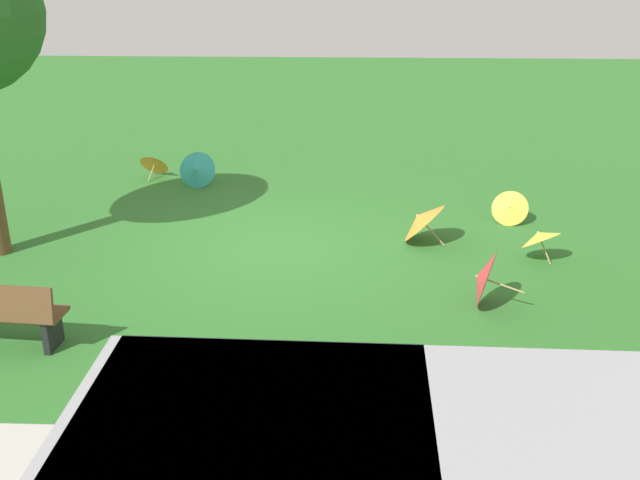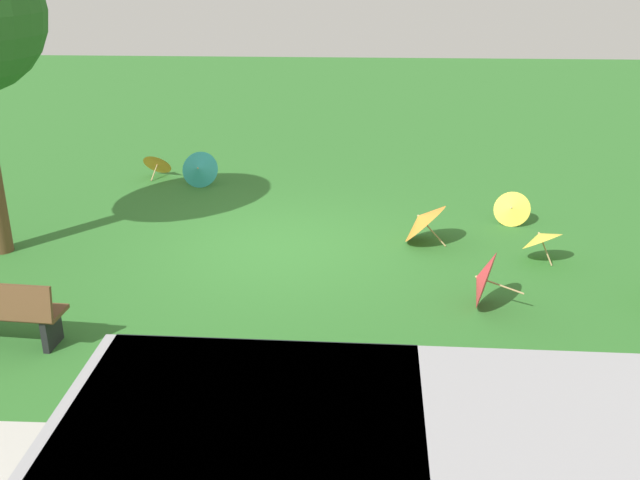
{
  "view_description": "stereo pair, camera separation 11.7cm",
  "coord_description": "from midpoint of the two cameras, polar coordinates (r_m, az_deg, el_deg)",
  "views": [
    {
      "loc": [
        -1.14,
        11.14,
        4.73
      ],
      "look_at": [
        -0.77,
        1.11,
        0.6
      ],
      "focal_mm": 42.06,
      "sensor_mm": 36.0,
      "label": 1
    },
    {
      "loc": [
        -1.25,
        11.14,
        4.73
      ],
      "look_at": [
        -0.77,
        1.11,
        0.6
      ],
      "focal_mm": 42.06,
      "sensor_mm": 36.0,
      "label": 2
    }
  ],
  "objects": [
    {
      "name": "parasol_teal_0",
      "position": [
        15.18,
        -9.62,
        5.32
      ],
      "size": [
        0.78,
        0.73,
        0.73
      ],
      "color": "tan",
      "rests_on": "ground"
    },
    {
      "name": "parasol_red_0",
      "position": [
        10.34,
        11.9,
        -2.84
      ],
      "size": [
        0.83,
        0.87,
        0.82
      ],
      "color": "tan",
      "rests_on": "ground"
    },
    {
      "name": "parasol_orange_1",
      "position": [
        12.29,
        7.4,
        1.57
      ],
      "size": [
        0.98,
        1.07,
        0.78
      ],
      "color": "tan",
      "rests_on": "ground"
    },
    {
      "name": "van_dark",
      "position": [
        5.94,
        2.24,
        -17.64
      ],
      "size": [
        4.64,
        2.21,
        1.53
      ],
      "color": "#99999E",
      "rests_on": "ground"
    },
    {
      "name": "ground",
      "position": [
        12.16,
        -3.69,
        -0.58
      ],
      "size": [
        40.0,
        40.0,
        0.0
      ],
      "primitive_type": "plane",
      "color": "#2D6B28"
    },
    {
      "name": "parasol_yellow_2",
      "position": [
        12.0,
        16.09,
        0.26
      ],
      "size": [
        0.89,
        0.88,
        0.63
      ],
      "color": "tan",
      "rests_on": "ground"
    },
    {
      "name": "parasol_orange_0",
      "position": [
        16.0,
        -12.65,
        5.74
      ],
      "size": [
        0.7,
        0.65,
        0.57
      ],
      "color": "tan",
      "rests_on": "ground"
    },
    {
      "name": "parasol_yellow_1",
      "position": [
        13.44,
        14.0,
        2.4
      ],
      "size": [
        0.74,
        0.7,
        0.59
      ],
      "color": "tan",
      "rests_on": "ground"
    }
  ]
}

